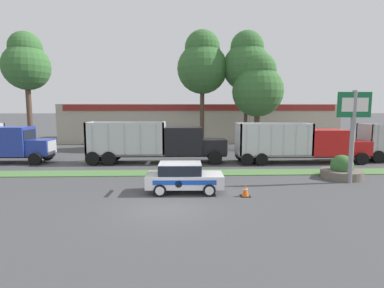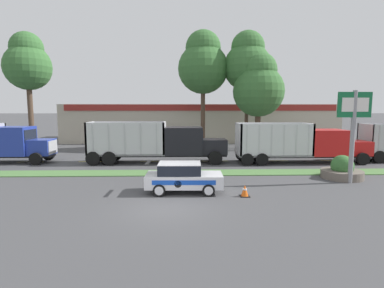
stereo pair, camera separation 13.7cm
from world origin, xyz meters
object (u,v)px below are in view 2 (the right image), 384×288
Objects in this scene: dump_truck_lead at (313,145)px; rally_car at (183,177)px; dump_truck_mid at (169,143)px; stone_planter at (342,170)px; store_sign_post at (354,120)px; dump_truck_trail at (1,144)px; traffic_cone at (245,191)px.

rally_car is at bearing -141.24° from dump_truck_lead.
dump_truck_mid reaches higher than dump_truck_lead.
dump_truck_mid is at bearing 178.33° from dump_truck_lead.
dump_truck_mid is at bearing 152.30° from stone_planter.
dump_truck_mid is 14.07m from store_sign_post.
dump_truck_trail is 21.73m from traffic_cone.
stone_planter is at bearing -27.70° from dump_truck_mid.
rally_car is at bearing -163.78° from stone_planter.
dump_truck_mid is 1.11× the size of dump_truck_trail.
rally_car is 1.60× the size of stone_planter.
rally_car reaches higher than traffic_cone.
dump_truck_lead is 12.69m from traffic_cone.
dump_truck_lead reaches higher than traffic_cone.
store_sign_post reaches higher than traffic_cone.
dump_truck_mid is 13.43m from stone_planter.
stone_planter is (0.15, 1.25, -3.44)m from store_sign_post.
dump_truck_trail is 1.85× the size of store_sign_post.
rally_car reaches higher than stone_planter.
traffic_cone is (-7.22, -2.76, -3.66)m from store_sign_post.
store_sign_post is at bearing -16.52° from dump_truck_trail.
store_sign_post reaches higher than dump_truck_trail.
dump_truck_trail is at bearing 148.49° from rally_car.
stone_planter is at bearing 83.30° from store_sign_post.
rally_car is at bearing 164.42° from traffic_cone.
store_sign_post is at bearing 20.96° from traffic_cone.
rally_car is at bearing -31.51° from dump_truck_trail.
traffic_cone is (-7.87, -9.87, -1.25)m from dump_truck_lead.
dump_truck_lead is 14.32m from rally_car.
dump_truck_trail reaches higher than rally_car.
store_sign_post is at bearing -32.55° from dump_truck_mid.
dump_truck_trail is at bearing 178.60° from dump_truck_lead.
dump_truck_mid is at bearing 113.67° from traffic_cone.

